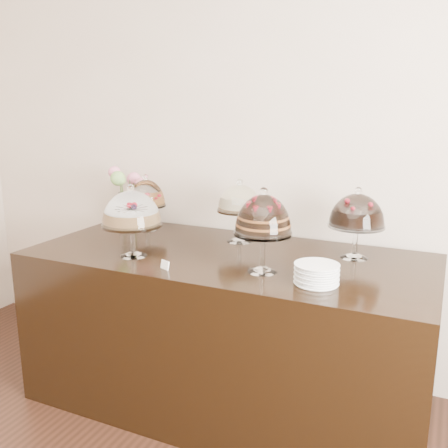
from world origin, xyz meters
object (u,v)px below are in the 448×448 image
at_px(cake_stand_cheesecake, 240,201).
at_px(flower_vase, 127,192).
at_px(cake_stand_sugar_sponge, 132,211).
at_px(display_counter, 228,329).
at_px(cake_stand_fruit_tart, 146,196).
at_px(cake_stand_choco_layer, 263,218).
at_px(plate_stack, 317,274).
at_px(cake_stand_dark_choco, 357,213).

relative_size(cake_stand_cheesecake, flower_vase, 0.96).
xyz_separation_m(cake_stand_sugar_sponge, cake_stand_cheesecake, (0.41, 0.51, -0.00)).
height_order(cake_stand_sugar_sponge, cake_stand_cheesecake, cake_stand_sugar_sponge).
xyz_separation_m(display_counter, cake_stand_cheesecake, (-0.04, 0.26, 0.70)).
distance_m(display_counter, cake_stand_fruit_tart, 1.02).
height_order(cake_stand_sugar_sponge, flower_vase, same).
bearing_deg(display_counter, cake_stand_choco_layer, -36.08).
xyz_separation_m(cake_stand_choco_layer, cake_stand_cheesecake, (-0.32, 0.47, -0.02)).
distance_m(cake_stand_sugar_sponge, cake_stand_cheesecake, 0.66).
bearing_deg(display_counter, flower_vase, 158.88).
xyz_separation_m(display_counter, cake_stand_sugar_sponge, (-0.45, -0.25, 0.70)).
bearing_deg(plate_stack, cake_stand_cheesecake, 139.28).
xyz_separation_m(cake_stand_cheesecake, cake_stand_dark_choco, (0.69, -0.04, -0.00)).
xyz_separation_m(cake_stand_sugar_sponge, cake_stand_fruit_tart, (-0.27, 0.54, -0.02)).
bearing_deg(cake_stand_fruit_tart, flower_vase, 161.57).
distance_m(cake_stand_dark_choco, plate_stack, 0.53).
xyz_separation_m(cake_stand_cheesecake, plate_stack, (0.61, -0.52, -0.20)).
xyz_separation_m(cake_stand_choco_layer, flower_vase, (-1.20, 0.56, -0.05)).
height_order(cake_stand_cheesecake, cake_stand_fruit_tart, cake_stand_cheesecake).
bearing_deg(plate_stack, cake_stand_sugar_sponge, 179.50).
height_order(cake_stand_choco_layer, cake_stand_fruit_tart, cake_stand_choco_layer).
bearing_deg(cake_stand_dark_choco, cake_stand_cheesecake, 176.50).
distance_m(display_counter, cake_stand_dark_choco, 0.97).
bearing_deg(cake_stand_choco_layer, display_counter, 143.92).
distance_m(display_counter, flower_vase, 1.19).
bearing_deg(cake_stand_sugar_sponge, display_counter, 29.26).
bearing_deg(cake_stand_cheesecake, plate_stack, -40.72).
distance_m(cake_stand_cheesecake, cake_stand_fruit_tart, 0.67).
distance_m(cake_stand_dark_choco, cake_stand_fruit_tart, 1.36).
height_order(cake_stand_sugar_sponge, cake_stand_fruit_tart, cake_stand_sugar_sponge).
bearing_deg(plate_stack, cake_stand_choco_layer, 168.62).
bearing_deg(flower_vase, plate_stack, -22.55).
distance_m(display_counter, plate_stack, 0.80).
bearing_deg(display_counter, cake_stand_cheesecake, 99.22).
bearing_deg(cake_stand_sugar_sponge, flower_vase, 127.58).
xyz_separation_m(cake_stand_sugar_sponge, plate_stack, (1.01, -0.01, -0.20)).
height_order(cake_stand_sugar_sponge, cake_stand_dark_choco, cake_stand_sugar_sponge).
relative_size(cake_stand_sugar_sponge, cake_stand_cheesecake, 1.04).
bearing_deg(cake_stand_cheesecake, cake_stand_dark_choco, -3.50).
distance_m(flower_vase, plate_stack, 1.61).
bearing_deg(cake_stand_cheesecake, cake_stand_choco_layer, -55.33).
xyz_separation_m(cake_stand_sugar_sponge, cake_stand_choco_layer, (0.73, 0.05, 0.02)).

